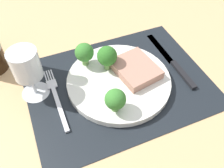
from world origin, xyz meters
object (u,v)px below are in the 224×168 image
Objects in this scene: fork at (56,97)px; knife at (174,63)px; steak at (136,69)px; wine_glass at (27,67)px; plate at (119,81)px.

knife is at bearing -0.19° from fork.
wine_glass is (-24.30, 4.58, 5.65)cm from steak.
wine_glass is (-35.82, 4.60, 8.05)cm from knife.
steak reaches higher than plate.
plate is 15.54cm from fork.
steak is at bearing -1.07° from fork.
wine_glass is at bearing 169.32° from steak.
knife is (11.52, -0.01, -2.39)cm from steak.
knife is (31.72, -0.89, 0.05)cm from fork.
fork is 9.81cm from wine_glass.
fork is at bearing 177.51° from steak.
steak is 20.37cm from fork.
wine_glass reaches higher than fork.
fork is at bearing -42.09° from wine_glass.
knife is at bearing 1.87° from plate.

